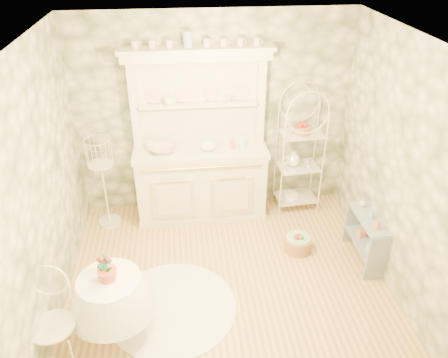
{
  "coord_description": "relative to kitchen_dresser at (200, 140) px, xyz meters",
  "views": [
    {
      "loc": [
        -0.44,
        -3.56,
        3.59
      ],
      "look_at": [
        0.0,
        0.5,
        1.15
      ],
      "focal_mm": 35.0,
      "sensor_mm": 36.0,
      "label": 1
    }
  ],
  "objects": [
    {
      "name": "floor",
      "position": [
        0.2,
        -1.52,
        -1.15
      ],
      "size": [
        3.6,
        3.6,
        0.0
      ],
      "primitive_type": "plane",
      "color": "tan",
      "rests_on": "ground"
    },
    {
      "name": "ceiling",
      "position": [
        0.2,
        -1.52,
        1.56
      ],
      "size": [
        3.6,
        3.6,
        0.0
      ],
      "primitive_type": "plane",
      "color": "white",
      "rests_on": "floor"
    },
    {
      "name": "wall_left",
      "position": [
        -1.6,
        -1.52,
        0.21
      ],
      "size": [
        3.6,
        3.6,
        0.0
      ],
      "primitive_type": "plane",
      "color": "beige",
      "rests_on": "floor"
    },
    {
      "name": "wall_right",
      "position": [
        2.0,
        -1.52,
        0.21
      ],
      "size": [
        3.6,
        3.6,
        0.0
      ],
      "primitive_type": "plane",
      "color": "beige",
      "rests_on": "floor"
    },
    {
      "name": "wall_back",
      "position": [
        0.2,
        0.28,
        0.21
      ],
      "size": [
        3.6,
        3.6,
        0.0
      ],
      "primitive_type": "plane",
      "color": "beige",
      "rests_on": "floor"
    },
    {
      "name": "wall_front",
      "position": [
        0.2,
        -3.32,
        0.21
      ],
      "size": [
        3.6,
        3.6,
        0.0
      ],
      "primitive_type": "plane",
      "color": "beige",
      "rests_on": "floor"
    },
    {
      "name": "kitchen_dresser",
      "position": [
        0.0,
        0.0,
        0.0
      ],
      "size": [
        1.87,
        0.61,
        2.29
      ],
      "primitive_type": "cube",
      "color": "white",
      "rests_on": "floor"
    },
    {
      "name": "bakers_rack",
      "position": [
        1.34,
        0.04,
        -0.29
      ],
      "size": [
        0.56,
        0.42,
        1.7
      ],
      "primitive_type": "cube",
      "rotation": [
        0.0,
        0.0,
        0.09
      ],
      "color": "white",
      "rests_on": "floor"
    },
    {
      "name": "side_shelf",
      "position": [
        1.88,
        -1.19,
        -0.86
      ],
      "size": [
        0.31,
        0.69,
        0.57
      ],
      "primitive_type": "cube",
      "rotation": [
        0.0,
        0.0,
        -0.1
      ],
      "color": "gray",
      "rests_on": "floor"
    },
    {
      "name": "round_table",
      "position": [
        -0.98,
        -1.98,
        -0.8
      ],
      "size": [
        0.81,
        0.81,
        0.69
      ],
      "primitive_type": "cylinder",
      "rotation": [
        0.0,
        0.0,
        -0.37
      ],
      "color": "white",
      "rests_on": "floor"
    },
    {
      "name": "cafe_chair",
      "position": [
        -1.48,
        -2.25,
        -0.74
      ],
      "size": [
        0.39,
        0.39,
        0.82
      ],
      "primitive_type": "cube",
      "rotation": [
        0.0,
        0.0,
        -0.06
      ],
      "color": "white",
      "rests_on": "floor"
    },
    {
      "name": "birdcage_stand",
      "position": [
        -1.28,
        -0.09,
        -0.43
      ],
      "size": [
        0.37,
        0.37,
        1.44
      ],
      "primitive_type": "cube",
      "rotation": [
        0.0,
        0.0,
        -0.08
      ],
      "color": "white",
      "rests_on": "floor"
    },
    {
      "name": "floor_basket",
      "position": [
        1.14,
        -0.93,
        -1.04
      ],
      "size": [
        0.35,
        0.35,
        0.2
      ],
      "primitive_type": "cylinder",
      "rotation": [
        0.0,
        0.0,
        -0.15
      ],
      "color": "#AB794E",
      "rests_on": "floor"
    },
    {
      "name": "lace_rug",
      "position": [
        -0.44,
        -1.73,
        -1.14
      ],
      "size": [
        1.58,
        1.58,
        0.01
      ],
      "primitive_type": "cylinder",
      "rotation": [
        0.0,
        0.0,
        0.16
      ],
      "color": "white",
      "rests_on": "floor"
    },
    {
      "name": "bowl_floral",
      "position": [
        -0.47,
        -0.02,
        -0.13
      ],
      "size": [
        0.36,
        0.36,
        0.08
      ],
      "primitive_type": "imported",
      "rotation": [
        0.0,
        0.0,
        -0.13
      ],
      "color": "white",
      "rests_on": "kitchen_dresser"
    },
    {
      "name": "bowl_white",
      "position": [
        0.11,
        -0.01,
        -0.13
      ],
      "size": [
        0.24,
        0.24,
        0.07
      ],
      "primitive_type": "imported",
      "rotation": [
        0.0,
        0.0,
        0.13
      ],
      "color": "white",
      "rests_on": "kitchen_dresser"
    },
    {
      "name": "cup_left",
      "position": [
        -0.37,
        0.15,
        0.47
      ],
      "size": [
        0.14,
        0.14,
        0.1
      ],
      "primitive_type": "imported",
      "rotation": [
        0.0,
        0.0,
        -0.17
      ],
      "color": "white",
      "rests_on": "kitchen_dresser"
    },
    {
      "name": "cup_right",
      "position": [
        0.39,
        0.16,
        0.47
      ],
      "size": [
        0.13,
        0.13,
        0.1
      ],
      "primitive_type": "imported",
      "rotation": [
        0.0,
        0.0,
        0.34
      ],
      "color": "white",
      "rests_on": "kitchen_dresser"
    },
    {
      "name": "potted_geranium",
      "position": [
        -0.99,
        -2.0,
        -0.3
      ],
      "size": [
        0.17,
        0.13,
        0.29
      ],
      "primitive_type": "imported",
      "rotation": [
        0.0,
        0.0,
        -0.16
      ],
      "color": "#3F7238",
      "rests_on": "round_table"
    },
    {
      "name": "bottle_amber",
      "position": [
        1.88,
        -1.39,
        -0.46
      ],
      "size": [
        0.07,
        0.07,
        0.15
      ],
      "primitive_type": "imported",
      "rotation": [
        0.0,
        0.0,
        0.33
      ],
      "color": "#C76E44",
      "rests_on": "side_shelf"
    },
    {
      "name": "bottle_blue",
      "position": [
        1.88,
        -1.18,
        -0.49
      ],
      "size": [
        0.06,
        0.06,
        0.1
      ],
      "primitive_type": "imported",
      "rotation": [
        0.0,
        0.0,
        -0.42
      ],
      "color": "#8FACC4",
      "rests_on": "side_shelf"
    },
    {
      "name": "bottle_glass",
      "position": [
        1.88,
        -0.94,
        -0.5
      ],
      "size": [
        0.08,
        0.08,
        0.1
      ],
      "primitive_type": "imported",
      "rotation": [
        0.0,
        0.0,
        0.12
      ],
      "color": "silver",
      "rests_on": "side_shelf"
    }
  ]
}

